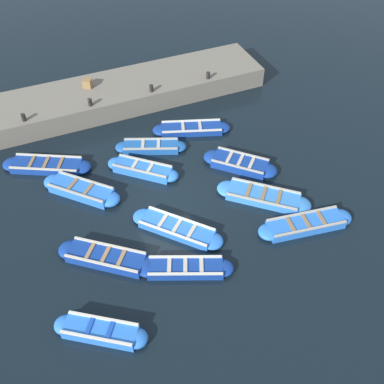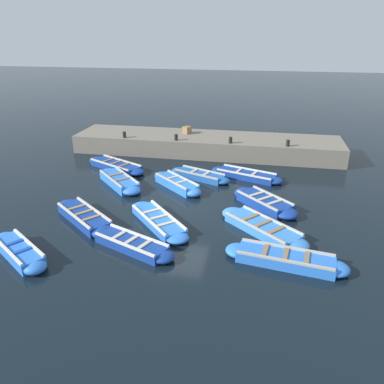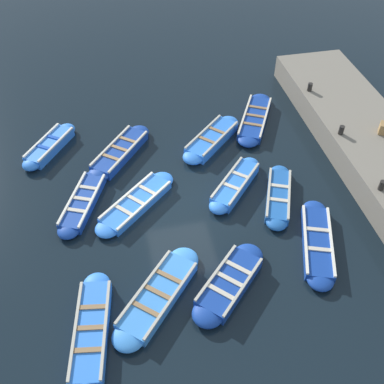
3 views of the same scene
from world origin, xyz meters
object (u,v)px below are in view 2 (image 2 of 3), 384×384
boat_outer_left (285,259)px  bollard_mid_south (230,140)px  boat_near_quay (265,202)px  boat_bow_out (158,221)px  boat_mid_row (200,175)px  boat_outer_right (262,228)px  wooden_crate (187,130)px  boat_centre (116,166)px  bollard_mid_north (176,137)px  bollard_south (288,143)px  bollard_north (124,135)px  boat_stern_in (119,181)px  boat_far_corner (246,175)px  boat_broadside (84,217)px  boat_tucked (19,252)px  boat_inner_gap (177,184)px  boat_end_of_row (132,244)px

boat_outer_left → bollard_mid_south: 10.31m
boat_near_quay → boat_bow_out: bearing=-59.3°
boat_mid_row → boat_bow_out: boat_mid_row is taller
boat_outer_right → wooden_crate: bearing=-153.4°
boat_centre → boat_outer_right: (5.44, 7.83, -0.00)m
bollard_mid_north → bollard_south: size_ratio=1.00×
boat_mid_row → boat_centre: size_ratio=0.85×
bollard_north → bollard_mid_south: same height
boat_stern_in → boat_far_corner: (-2.11, 5.88, -0.05)m
boat_broadside → boat_outer_right: (-0.48, 6.77, -0.02)m
boat_centre → boat_bow_out: bearing=35.0°
boat_outer_left → bollard_mid_north: (-9.89, -5.83, 1.03)m
boat_far_corner → bollard_mid_south: bollard_mid_south is taller
boat_centre → bollard_south: 9.34m
boat_tucked → boat_far_corner: boat_tucked is taller
boat_stern_in → boat_far_corner: boat_stern_in is taller
boat_inner_gap → boat_end_of_row: size_ratio=0.84×
boat_bow_out → bollard_south: (-8.10, 5.01, 1.06)m
boat_outer_left → boat_stern_in: size_ratio=1.26×
wooden_crate → boat_end_of_row: bearing=2.4°
boat_mid_row → boat_bow_out: bearing=-8.2°
boat_inner_gap → boat_mid_row: (-1.37, 0.86, -0.04)m
boat_inner_gap → wooden_crate: 6.22m
bollard_mid_south → boat_near_quay: bearing=19.3°
boat_inner_gap → boat_far_corner: size_ratio=0.77×
bollard_south → bollard_mid_south: bearing=-90.0°
boat_broadside → bollard_north: bearing=-170.4°
boat_centre → boat_far_corner: boat_centre is taller
boat_end_of_row → boat_tucked: bearing=-70.8°
boat_end_of_row → boat_centre: same height
boat_mid_row → boat_near_quay: size_ratio=1.09×
bollard_south → boat_mid_row: bearing=-54.4°
boat_mid_row → bollard_mid_north: bollard_mid_north is taller
boat_mid_row → boat_outer_right: 5.80m
boat_end_of_row → wooden_crate: size_ratio=8.31×
boat_tucked → bollard_south: bollard_south is taller
boat_inner_gap → boat_stern_in: boat_stern_in is taller
boat_outer_left → boat_mid_row: (-6.82, -3.92, -0.02)m
boat_centre → bollard_mid_south: bearing=113.0°
boat_inner_gap → boat_stern_in: 2.77m
bollard_north → boat_centre: bearing=8.3°
boat_outer_left → bollard_north: (-9.89, -8.93, 1.03)m
boat_centre → boat_outer_right: 9.53m
boat_end_of_row → boat_near_quay: bearing=133.8°
boat_mid_row → boat_stern_in: (1.58, -3.62, 0.04)m
boat_far_corner → boat_outer_right: 5.46m
boat_bow_out → boat_stern_in: 4.51m
boat_broadside → bollard_north: (-8.40, -1.42, 1.02)m
boat_end_of_row → boat_stern_in: (-5.29, -2.48, 0.04)m
boat_outer_left → boat_mid_row: 7.87m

